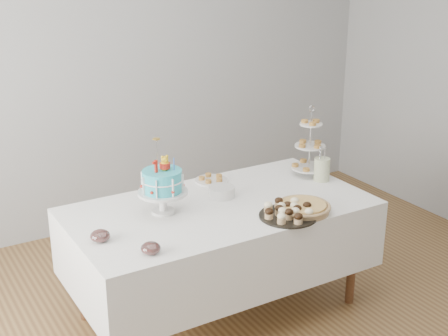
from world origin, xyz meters
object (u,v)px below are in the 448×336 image
cupcake_tray (288,211)px  pie (303,207)px  table (220,238)px  jam_bowl_b (100,236)px  birthday_cake (163,193)px  jam_bowl_a (151,248)px  plate_stack (222,192)px  pastry_plate (211,179)px  tiered_stand (310,146)px  utensil_pitcher (322,168)px

cupcake_tray → pie: cupcake_tray is taller
table → jam_bowl_b: size_ratio=16.92×
birthday_cake → jam_bowl_a: size_ratio=4.36×
table → pie: (0.39, -0.35, 0.26)m
birthday_cake → plate_stack: bearing=1.0°
plate_stack → jam_bowl_a: plate_stack is taller
pastry_plate → plate_stack: bearing=-106.0°
pie → tiered_stand: 0.70m
plate_stack → pastry_plate: bearing=74.0°
tiered_stand → utensil_pitcher: (0.01, -0.14, -0.13)m
plate_stack → utensil_pitcher: (0.75, -0.10, 0.05)m
tiered_stand → plate_stack: (-0.75, -0.03, -0.18)m
table → jam_bowl_b: jam_bowl_b is taller
jam_bowl_b → utensil_pitcher: size_ratio=0.46×
birthday_cake → pastry_plate: birthday_cake is taller
tiered_stand → pie: bearing=-131.0°
table → cupcake_tray: size_ratio=5.36×
pastry_plate → jam_bowl_b: bearing=-153.7°
tiered_stand → jam_bowl_b: 1.69m
pastry_plate → cupcake_tray: bearing=-82.4°
table → utensil_pitcher: size_ratio=7.72×
birthday_cake → jam_bowl_b: bearing=-164.0°
tiered_stand → table: bearing=-169.4°
table → utensil_pitcher: (0.84, 0.02, 0.32)m
pastry_plate → utensil_pitcher: 0.78m
utensil_pitcher → tiered_stand: bearing=87.3°
birthday_cake → utensil_pitcher: birthday_cake is taller
table → jam_bowl_a: size_ratio=17.61×
cupcake_tray → pie: size_ratio=1.04×
cupcake_tray → tiered_stand: tiered_stand is taller
pastry_plate → utensil_pitcher: utensil_pitcher is taller
tiered_stand → cupcake_tray: bearing=-137.4°
tiered_stand → jam_bowl_b: bearing=-171.5°
birthday_cake → pie: 0.87m
table → cupcake_tray: (0.27, -0.37, 0.27)m
jam_bowl_a → cupcake_tray: bearing=0.4°
birthday_cake → pastry_plate: bearing=27.1°
table → jam_bowl_a: jam_bowl_a is taller
cupcake_tray → jam_bowl_b: size_ratio=3.15×
cupcake_tray → utensil_pitcher: utensil_pitcher is taller
pie → jam_bowl_a: size_ratio=3.15×
pie → jam_bowl_a: jam_bowl_a is taller
cupcake_tray → jam_bowl_b: (-1.10, 0.27, -0.01)m
table → jam_bowl_a: 0.79m
utensil_pitcher → birthday_cake: bearing=171.9°
table → pastry_plate: pastry_plate is taller
cupcake_tray → jam_bowl_a: size_ratio=3.28×
pie → pastry_plate: 0.79m
tiered_stand → plate_stack: tiered_stand is taller
cupcake_tray → pastry_plate: cupcake_tray is taller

